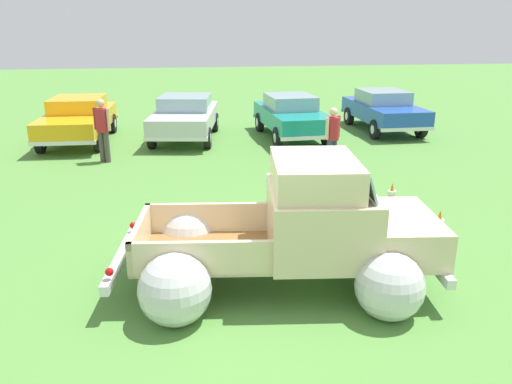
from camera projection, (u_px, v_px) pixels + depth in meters
ground_plane at (274, 283)px, 7.53m from camera, size 80.00×80.00×0.00m
vintage_pickup_truck at (301, 236)px, 7.30m from camera, size 4.80×3.16×1.96m
show_car_0 at (78, 118)px, 16.36m from camera, size 2.03×4.52×1.43m
show_car_1 at (185, 116)px, 16.75m from camera, size 2.55×4.43×1.43m
show_car_2 at (291, 115)px, 16.90m from camera, size 2.01×4.31×1.43m
show_car_3 at (383, 109)px, 18.10m from camera, size 1.89×4.18×1.43m
spectator_0 at (332, 135)px, 13.18m from camera, size 0.50×0.47×1.63m
spectator_1 at (102, 126)px, 13.84m from camera, size 0.51×0.46×1.76m
lane_cone_0 at (391, 198)px, 10.28m from camera, size 0.36×0.36×0.63m
lane_cone_1 at (439, 227)px, 8.78m from camera, size 0.36×0.36×0.63m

